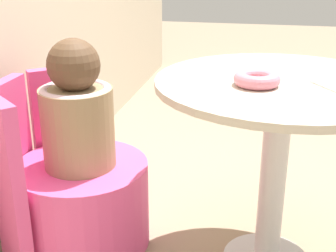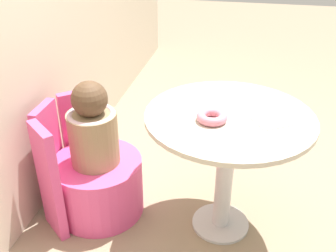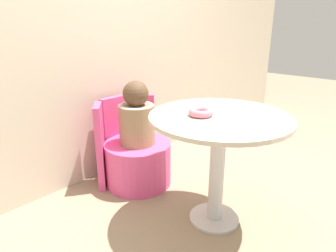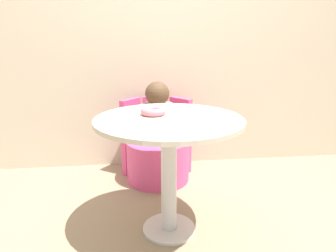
# 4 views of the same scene
# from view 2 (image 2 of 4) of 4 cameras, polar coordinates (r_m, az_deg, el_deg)

# --- Properties ---
(ground_plane) EXTENTS (12.00, 12.00, 0.00)m
(ground_plane) POSITION_cam_2_polar(r_m,az_deg,el_deg) (2.44, 7.73, -12.89)
(ground_plane) COLOR gray
(back_wall) EXTENTS (6.00, 0.06, 2.40)m
(back_wall) POSITION_cam_2_polar(r_m,az_deg,el_deg) (2.21, -21.70, 16.17)
(back_wall) COLOR beige
(back_wall) RESTS_ON ground_plane
(round_table) EXTENTS (0.85, 0.85, 0.73)m
(round_table) POSITION_cam_2_polar(r_m,az_deg,el_deg) (2.04, 8.62, -2.01)
(round_table) COLOR silver
(round_table) RESTS_ON ground_plane
(tub_chair) EXTENTS (0.52, 0.52, 0.35)m
(tub_chair) POSITION_cam_2_polar(r_m,az_deg,el_deg) (2.40, -10.00, -8.47)
(tub_chair) COLOR #E54C8C
(tub_chair) RESTS_ON ground_plane
(booth_backrest) EXTENTS (0.62, 0.23, 0.67)m
(booth_backrest) POSITION_cam_2_polar(r_m,az_deg,el_deg) (2.39, -15.24, -4.59)
(booth_backrest) COLOR #E54C8C
(booth_backrest) RESTS_ON ground_plane
(child_figure) EXTENTS (0.27, 0.27, 0.49)m
(child_figure) POSITION_cam_2_polar(r_m,az_deg,el_deg) (2.19, -10.89, -0.31)
(child_figure) COLOR #937A56
(child_figure) RESTS_ON tub_chair
(donut) EXTENTS (0.15, 0.15, 0.04)m
(donut) POSITION_cam_2_polar(r_m,az_deg,el_deg) (1.89, 6.39, 1.31)
(donut) COLOR pink
(donut) RESTS_ON round_table
(paper_napkin) EXTENTS (0.21, 0.21, 0.01)m
(paper_napkin) POSITION_cam_2_polar(r_m,az_deg,el_deg) (1.95, 14.58, 0.76)
(paper_napkin) COLOR white
(paper_napkin) RESTS_ON round_table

